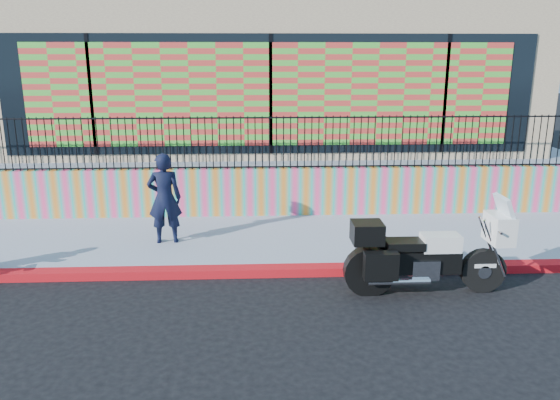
{
  "coord_description": "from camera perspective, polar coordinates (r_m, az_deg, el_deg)",
  "views": [
    {
      "loc": [
        -0.37,
        -9.0,
        3.79
      ],
      "look_at": [
        0.09,
        1.2,
        1.05
      ],
      "focal_mm": 35.0,
      "sensor_mm": 36.0,
      "label": 1
    }
  ],
  "objects": [
    {
      "name": "ground",
      "position": [
        9.77,
        -0.2,
        -7.8
      ],
      "size": [
        90.0,
        90.0,
        0.0
      ],
      "primitive_type": "plane",
      "color": "black",
      "rests_on": "ground"
    },
    {
      "name": "metal_fence",
      "position": [
        12.4,
        -0.84,
        6.03
      ],
      "size": [
        15.8,
        0.04,
        1.2
      ],
      "primitive_type": null,
      "color": "black",
      "rests_on": "mural_wall"
    },
    {
      "name": "sidewalk",
      "position": [
        11.28,
        -0.55,
        -4.2
      ],
      "size": [
        16.0,
        3.0,
        0.15
      ],
      "primitive_type": "cube",
      "color": "gray",
      "rests_on": "ground"
    },
    {
      "name": "red_curb",
      "position": [
        9.74,
        -0.2,
        -7.4
      ],
      "size": [
        16.0,
        0.3,
        0.15
      ],
      "primitive_type": "cube",
      "color": "#B40C0D",
      "rests_on": "ground"
    },
    {
      "name": "elevated_platform",
      "position": [
        17.64,
        -1.34,
        4.68
      ],
      "size": [
        16.0,
        10.0,
        1.25
      ],
      "primitive_type": "cube",
      "color": "gray",
      "rests_on": "ground"
    },
    {
      "name": "mural_wall",
      "position": [
        12.64,
        -0.82,
        0.87
      ],
      "size": [
        16.0,
        0.2,
        1.1
      ],
      "primitive_type": "cube",
      "color": "#FF437F",
      "rests_on": "sidewalk"
    },
    {
      "name": "storefront_building",
      "position": [
        17.14,
        -1.38,
        13.21
      ],
      "size": [
        14.0,
        8.06,
        4.0
      ],
      "color": "tan",
      "rests_on": "elevated_platform"
    },
    {
      "name": "police_officer",
      "position": [
        10.93,
        -11.97,
        0.17
      ],
      "size": [
        0.7,
        0.49,
        1.8
      ],
      "primitive_type": "imported",
      "rotation": [
        0.0,
        0.0,
        3.24
      ],
      "color": "black",
      "rests_on": "sidewalk"
    },
    {
      "name": "police_motorcycle",
      "position": [
        9.13,
        14.84,
        -5.41
      ],
      "size": [
        2.61,
        0.86,
        1.63
      ],
      "color": "black",
      "rests_on": "ground"
    }
  ]
}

